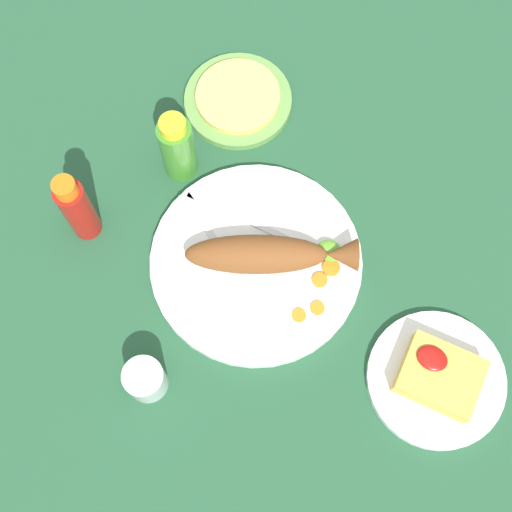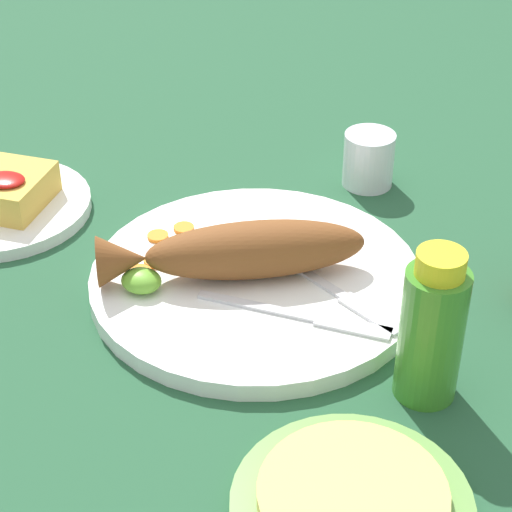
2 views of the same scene
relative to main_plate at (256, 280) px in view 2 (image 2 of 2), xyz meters
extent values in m
plane|color=#235133|center=(0.00, 0.00, -0.01)|extent=(4.00, 4.00, 0.00)
cylinder|color=white|center=(0.00, 0.00, 0.00)|extent=(0.33, 0.33, 0.02)
ellipsoid|color=brown|center=(0.00, 0.00, 0.04)|extent=(0.22, 0.14, 0.06)
cone|color=brown|center=(-0.12, -0.05, 0.04)|extent=(0.06, 0.06, 0.05)
cube|color=silver|center=(0.04, 0.01, 0.01)|extent=(0.10, 0.07, 0.00)
cube|color=silver|center=(0.12, -0.03, 0.01)|extent=(0.07, 0.05, 0.00)
cube|color=silver|center=(0.02, -0.05, 0.01)|extent=(0.12, 0.02, 0.00)
cube|color=silver|center=(0.11, -0.06, 0.01)|extent=(0.07, 0.02, 0.00)
cylinder|color=orange|center=(-0.09, 0.05, 0.01)|extent=(0.02, 0.02, 0.00)
cylinder|color=orange|center=(-0.11, 0.03, 0.01)|extent=(0.02, 0.02, 0.00)
cylinder|color=orange|center=(-0.10, -0.01, 0.01)|extent=(0.02, 0.02, 0.00)
cylinder|color=orange|center=(-0.11, -0.04, 0.01)|extent=(0.03, 0.03, 0.00)
ellipsoid|color=#6BB233|center=(-0.10, -0.06, 0.02)|extent=(0.04, 0.03, 0.02)
cylinder|color=#3D8428|center=(0.18, -0.10, 0.05)|extent=(0.05, 0.05, 0.12)
cylinder|color=yellow|center=(0.18, -0.10, 0.12)|extent=(0.04, 0.04, 0.02)
cylinder|color=silver|center=(0.07, 0.23, 0.02)|extent=(0.06, 0.06, 0.06)
cylinder|color=white|center=(0.07, 0.23, 0.01)|extent=(0.05, 0.05, 0.03)
ellipsoid|color=#AD140F|center=(-0.29, 0.04, 0.04)|extent=(0.04, 0.04, 0.01)
cylinder|color=#6B9E4C|center=(0.15, -0.25, 0.00)|extent=(0.18, 0.18, 0.01)
cylinder|color=#E0C666|center=(0.15, -0.25, 0.01)|extent=(0.14, 0.14, 0.01)
camera|label=1|loc=(-0.15, 0.32, 1.04)|focal=50.00mm
camera|label=2|loc=(0.21, -0.71, 0.54)|focal=65.00mm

